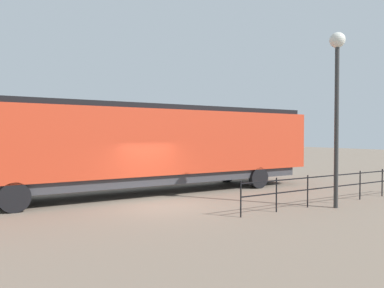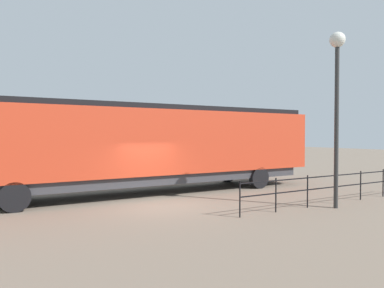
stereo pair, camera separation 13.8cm
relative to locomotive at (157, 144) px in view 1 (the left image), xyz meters
The scene contains 4 objects.
ground_plane 4.00m from the locomotive, 21.67° to the right, with size 120.00×120.00×0.00m, color #756656.
locomotive is the anchor object (origin of this frame).
lamp_post 8.44m from the locomotive, 32.70° to the left, with size 0.58×0.58×6.68m.
platform_fence 8.16m from the locomotive, 39.61° to the left, with size 0.05×9.82×1.25m.
Camera 1 is at (12.59, -6.09, 2.79)m, focal length 33.22 mm.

